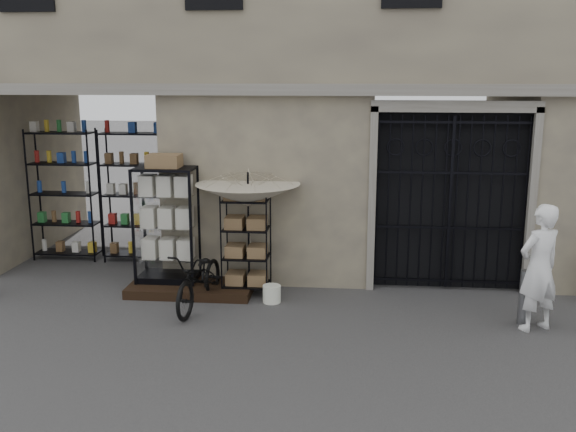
# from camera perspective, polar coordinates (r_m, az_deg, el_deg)

# --- Properties ---
(ground) EXTENTS (80.00, 80.00, 0.00)m
(ground) POSITION_cam_1_polar(r_m,az_deg,el_deg) (8.90, 4.34, -10.59)
(ground) COLOR black
(ground) RESTS_ON ground
(main_building) EXTENTS (14.00, 4.00, 9.00)m
(main_building) POSITION_cam_1_polar(r_m,az_deg,el_deg) (12.23, 5.14, 17.20)
(main_building) COLOR gray
(main_building) RESTS_ON ground
(shop_recess) EXTENTS (3.00, 1.70, 3.00)m
(shop_recess) POSITION_cam_1_polar(r_m,az_deg,el_deg) (12.09, -17.08, 2.49)
(shop_recess) COLOR black
(shop_recess) RESTS_ON ground
(shop_shelving) EXTENTS (2.70, 0.50, 2.50)m
(shop_shelving) POSITION_cam_1_polar(r_m,az_deg,el_deg) (12.61, -16.36, 1.77)
(shop_shelving) COLOR black
(shop_shelving) RESTS_ON ground
(iron_gate) EXTENTS (2.50, 0.21, 3.00)m
(iron_gate) POSITION_cam_1_polar(r_m,az_deg,el_deg) (10.78, 14.09, 1.50)
(iron_gate) COLOR black
(iron_gate) RESTS_ON ground
(step_platform) EXTENTS (2.00, 0.90, 0.15)m
(step_platform) POSITION_cam_1_polar(r_m,az_deg,el_deg) (10.63, -8.59, -6.37)
(step_platform) COLOR black
(step_platform) RESTS_ON ground
(display_cabinet) EXTENTS (0.99, 0.67, 2.04)m
(display_cabinet) POSITION_cam_1_polar(r_m,az_deg,el_deg) (10.63, -10.72, -1.27)
(display_cabinet) COLOR black
(display_cabinet) RESTS_ON step_platform
(wire_rack) EXTENTS (0.85, 0.72, 1.65)m
(wire_rack) POSITION_cam_1_polar(r_m,az_deg,el_deg) (10.30, -3.73, -2.62)
(wire_rack) COLOR black
(wire_rack) RESTS_ON ground
(market_umbrella) EXTENTS (1.74, 1.76, 2.37)m
(market_umbrella) POSITION_cam_1_polar(r_m,az_deg,el_deg) (10.19, -3.58, 2.41)
(market_umbrella) COLOR black
(market_umbrella) RESTS_ON ground
(white_bucket) EXTENTS (0.30, 0.30, 0.27)m
(white_bucket) POSITION_cam_1_polar(r_m,az_deg,el_deg) (10.07, -1.45, -6.93)
(white_bucket) COLOR white
(white_bucket) RESTS_ON ground
(bicycle) EXTENTS (0.72, 0.99, 1.74)m
(bicycle) POSITION_cam_1_polar(r_m,az_deg,el_deg) (10.01, -7.75, -8.00)
(bicycle) COLOR black
(bicycle) RESTS_ON ground
(steel_bollard) EXTENTS (0.16, 0.16, 0.80)m
(steel_bollard) POSITION_cam_1_polar(r_m,az_deg,el_deg) (9.72, 20.23, -6.82)
(steel_bollard) COLOR slate
(steel_bollard) RESTS_ON ground
(shopkeeper) EXTENTS (1.42, 1.89, 0.43)m
(shopkeeper) POSITION_cam_1_polar(r_m,az_deg,el_deg) (9.73, 20.99, -9.36)
(shopkeeper) COLOR white
(shopkeeper) RESTS_ON ground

